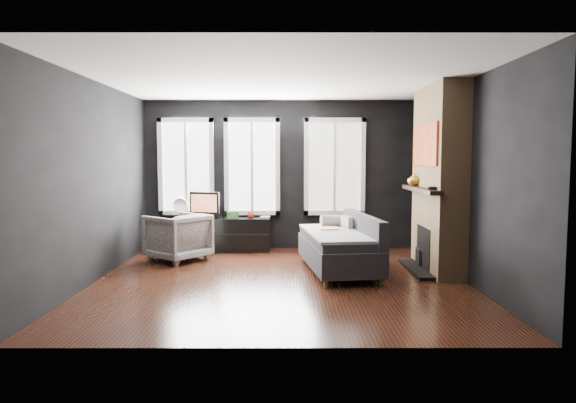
{
  "coord_description": "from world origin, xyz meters",
  "views": [
    {
      "loc": [
        0.09,
        -6.87,
        1.66
      ],
      "look_at": [
        0.1,
        0.3,
        1.05
      ],
      "focal_mm": 32.0,
      "sensor_mm": 36.0,
      "label": 1
    }
  ],
  "objects_px": {
    "media_console": "(222,234)",
    "book": "(260,211)",
    "sofa": "(338,243)",
    "armchair": "(178,235)",
    "monitor": "(205,203)",
    "mug": "(251,214)",
    "mantel_vase": "(414,179)"
  },
  "relations": [
    {
      "from": "sofa",
      "to": "mug",
      "type": "height_order",
      "value": "sofa"
    },
    {
      "from": "media_console",
      "to": "mug",
      "type": "xyz_separation_m",
      "value": [
        0.53,
        -0.02,
        0.36
      ]
    },
    {
      "from": "media_console",
      "to": "book",
      "type": "height_order",
      "value": "book"
    },
    {
      "from": "monitor",
      "to": "book",
      "type": "distance_m",
      "value": 1.0
    },
    {
      "from": "media_console",
      "to": "book",
      "type": "bearing_deg",
      "value": 1.38
    },
    {
      "from": "mug",
      "to": "mantel_vase",
      "type": "distance_m",
      "value": 2.94
    },
    {
      "from": "armchair",
      "to": "media_console",
      "type": "bearing_deg",
      "value": -174.81
    },
    {
      "from": "sofa",
      "to": "media_console",
      "type": "distance_m",
      "value": 2.57
    },
    {
      "from": "armchair",
      "to": "book",
      "type": "height_order",
      "value": "armchair"
    },
    {
      "from": "media_console",
      "to": "mantel_vase",
      "type": "bearing_deg",
      "value": -21.51
    },
    {
      "from": "media_console",
      "to": "sofa",
      "type": "bearing_deg",
      "value": -42.26
    },
    {
      "from": "armchair",
      "to": "mantel_vase",
      "type": "relative_size",
      "value": 4.04
    },
    {
      "from": "book",
      "to": "mantel_vase",
      "type": "relative_size",
      "value": 1.12
    },
    {
      "from": "mug",
      "to": "book",
      "type": "distance_m",
      "value": 0.18
    },
    {
      "from": "armchair",
      "to": "mantel_vase",
      "type": "xyz_separation_m",
      "value": [
        3.73,
        -0.29,
        0.91
      ]
    },
    {
      "from": "sofa",
      "to": "armchair",
      "type": "relative_size",
      "value": 2.32
    },
    {
      "from": "mug",
      "to": "book",
      "type": "relative_size",
      "value": 0.55
    },
    {
      "from": "book",
      "to": "sofa",
      "type": "bearing_deg",
      "value": -54.61
    },
    {
      "from": "sofa",
      "to": "armchair",
      "type": "bearing_deg",
      "value": 154.85
    },
    {
      "from": "monitor",
      "to": "mug",
      "type": "xyz_separation_m",
      "value": [
        0.82,
        -0.01,
        -0.2
      ]
    },
    {
      "from": "armchair",
      "to": "monitor",
      "type": "distance_m",
      "value": 1.03
    },
    {
      "from": "mantel_vase",
      "to": "monitor",
      "type": "bearing_deg",
      "value": 160.99
    },
    {
      "from": "media_console",
      "to": "monitor",
      "type": "xyz_separation_m",
      "value": [
        -0.3,
        -0.01,
        0.56
      ]
    },
    {
      "from": "monitor",
      "to": "book",
      "type": "relative_size",
      "value": 2.5
    },
    {
      "from": "sofa",
      "to": "mug",
      "type": "relative_size",
      "value": 15.16
    },
    {
      "from": "sofa",
      "to": "book",
      "type": "height_order",
      "value": "sofa"
    },
    {
      "from": "sofa",
      "to": "book",
      "type": "bearing_deg",
      "value": 118.0
    },
    {
      "from": "monitor",
      "to": "book",
      "type": "height_order",
      "value": "monitor"
    },
    {
      "from": "media_console",
      "to": "mantel_vase",
      "type": "distance_m",
      "value": 3.51
    },
    {
      "from": "sofa",
      "to": "armchair",
      "type": "height_order",
      "value": "same"
    },
    {
      "from": "media_console",
      "to": "armchair",
      "type": "bearing_deg",
      "value": -124.31
    },
    {
      "from": "media_console",
      "to": "mug",
      "type": "height_order",
      "value": "mug"
    }
  ]
}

